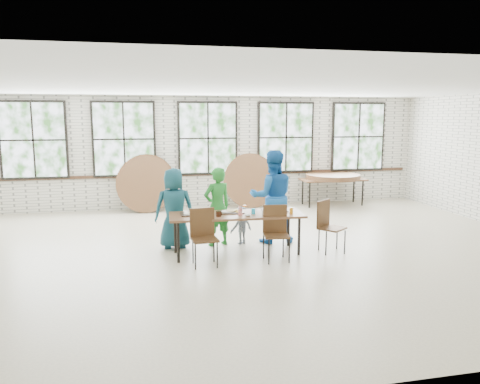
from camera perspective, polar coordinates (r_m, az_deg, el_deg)
The scene contains 13 objects.
room at distance 12.72m, azimuth -3.94°, elevation 6.34°, with size 12.00×12.00×12.00m.
dining_table at distance 8.40m, azimuth -0.41°, elevation -3.02°, with size 2.44×0.93×0.74m.
chair_near_left at distance 7.87m, azimuth -4.48°, elevation -4.86°, with size 0.45×0.44×0.95m.
chair_near_right at distance 8.13m, azimuth 4.36°, elevation -4.40°, with size 0.47×0.46×0.95m.
chair_spare at distance 8.73m, azimuth 10.63°, elevation -3.58°, with size 0.58×0.58×0.95m.
adult_teal at distance 8.87m, azimuth -8.01°, elevation -1.97°, with size 0.74×0.48×1.52m, color navy.
adult_green at distance 8.96m, azimuth -2.80°, elevation -1.79°, with size 0.55×0.36×1.52m, color #217D29.
toddler at distance 9.14m, azimuth 0.15°, elevation -4.09°, with size 0.47×0.27×0.73m, color #112338.
adult_blue at distance 9.18m, azimuth 3.94°, elevation -0.56°, with size 0.89×0.69×1.82m, color #185BAA.
storage_table at distance 13.29m, azimuth 11.24°, elevation 1.36°, with size 1.80×0.75×0.74m.
tabletop_clutter at distance 8.39m, azimuth 0.52°, elevation -2.49°, with size 1.99×0.65×0.11m.
round_tops_stacked at distance 13.27m, azimuth 11.25°, elevation 1.87°, with size 1.50×1.50×0.13m.
round_tops_leaning at distance 12.43m, azimuth -7.07°, elevation 1.16°, with size 4.31×0.44×1.49m.
Camera 1 is at (-1.88, -8.13, 2.48)m, focal length 35.00 mm.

